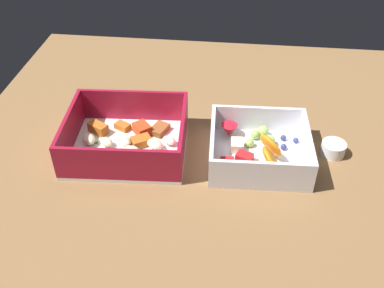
{
  "coord_description": "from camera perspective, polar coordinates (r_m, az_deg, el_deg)",
  "views": [
    {
      "loc": [
        5.46,
        -56.49,
        48.41
      ],
      "look_at": [
        -0.87,
        -1.26,
        4.0
      ],
      "focal_mm": 41.59,
      "sensor_mm": 36.0,
      "label": 1
    }
  ],
  "objects": [
    {
      "name": "table_surface",
      "position": [
        0.74,
        0.78,
        -1.26
      ],
      "size": [
        80.0,
        80.0,
        2.0
      ],
      "primitive_type": "cube",
      "color": "brown",
      "rests_on": "ground"
    },
    {
      "name": "pasta_container",
      "position": [
        0.73,
        -8.36,
        0.58
      ],
      "size": [
        19.9,
        17.44,
        6.3
      ],
      "rotation": [
        0.0,
        0.0,
        0.06
      ],
      "color": "white",
      "rests_on": "table_surface"
    },
    {
      "name": "fruit_bowl",
      "position": [
        0.71,
        8.49,
        -0.7
      ],
      "size": [
        16.04,
        15.26,
        5.67
      ],
      "rotation": [
        0.0,
        0.0,
        0.04
      ],
      "color": "white",
      "rests_on": "table_surface"
    },
    {
      "name": "paper_cup_liner",
      "position": [
        0.75,
        17.66,
        -0.58
      ],
      "size": [
        3.91,
        3.91,
        2.17
      ],
      "primitive_type": "cylinder",
      "color": "white",
      "rests_on": "table_surface"
    }
  ]
}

